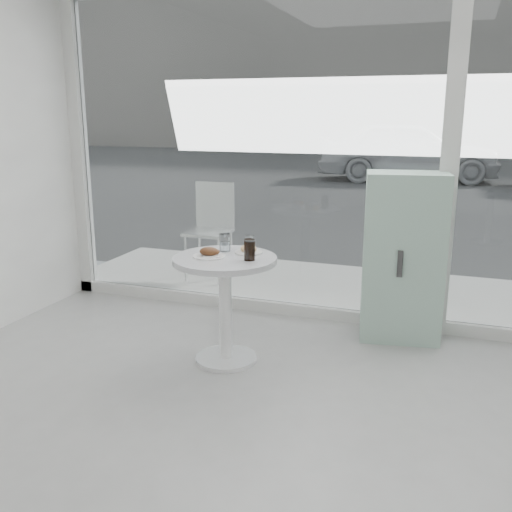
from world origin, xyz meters
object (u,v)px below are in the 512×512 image
at_px(patio_chair, 211,224).
at_px(water_tumbler_b, 249,244).
at_px(plate_donut, 249,250).
at_px(main_table, 225,287).
at_px(plate_fritter, 210,253).
at_px(cola_glass, 250,250).
at_px(car_white, 408,150).
at_px(water_tumbler_a, 225,243).
at_px(mint_cabinet, 403,257).

relative_size(patio_chair, water_tumbler_b, 9.02).
bearing_deg(plate_donut, patio_chair, 121.93).
bearing_deg(water_tumbler_b, patio_chair, 122.62).
xyz_separation_m(main_table, water_tumbler_b, (0.09, 0.24, 0.27)).
distance_m(plate_fritter, water_tumbler_b, 0.33).
bearing_deg(main_table, patio_chair, 116.73).
height_order(plate_fritter, cola_glass, cola_glass).
bearing_deg(plate_donut, car_white, 89.77).
relative_size(plate_fritter, water_tumbler_a, 1.78).
height_order(water_tumbler_a, water_tumbler_b, water_tumbler_a).
relative_size(car_white, cola_glass, 31.42).
height_order(patio_chair, cola_glass, patio_chair).
bearing_deg(plate_donut, water_tumbler_a, -179.66).
bearing_deg(main_table, car_white, 89.21).
relative_size(main_table, car_white, 0.17).
bearing_deg(plate_fritter, patio_chair, 113.80).
bearing_deg(plate_donut, main_table, -126.17).
height_order(plate_donut, cola_glass, cola_glass).
bearing_deg(patio_chair, water_tumbler_a, -64.84).
relative_size(car_white, water_tumbler_a, 35.58).
xyz_separation_m(car_white, cola_glass, (0.03, -11.80, 0.07)).
bearing_deg(plate_fritter, plate_donut, 42.90).
xyz_separation_m(plate_fritter, cola_glass, (0.29, 0.01, 0.04)).
xyz_separation_m(main_table, cola_glass, (0.19, -0.03, 0.29)).
distance_m(patio_chair, water_tumbler_b, 1.86).
bearing_deg(car_white, water_tumbler_a, 169.41).
distance_m(main_table, water_tumbler_b, 0.37).
height_order(mint_cabinet, plate_donut, mint_cabinet).
height_order(plate_fritter, plate_donut, plate_fritter).
bearing_deg(water_tumbler_a, cola_glass, -35.74).
height_order(main_table, water_tumbler_b, water_tumbler_b).
bearing_deg(water_tumbler_b, main_table, -111.18).
relative_size(plate_fritter, cola_glass, 1.57).
bearing_deg(water_tumbler_b, plate_donut, -73.47).
bearing_deg(plate_donut, cola_glass, -67.67).
relative_size(patio_chair, car_white, 0.22).
bearing_deg(main_table, plate_donut, 53.83).
distance_m(car_white, plate_fritter, 11.82).
distance_m(mint_cabinet, water_tumbler_a, 1.39).
distance_m(car_white, water_tumbler_b, 11.54).
bearing_deg(water_tumbler_a, plate_fritter, -99.43).
relative_size(mint_cabinet, car_white, 0.29).
relative_size(car_white, plate_donut, 23.01).
bearing_deg(patio_chair, plate_donut, -60.09).
xyz_separation_m(water_tumbler_a, cola_glass, (0.25, -0.18, 0.01)).
height_order(water_tumbler_b, cola_glass, cola_glass).
xyz_separation_m(mint_cabinet, water_tumbler_b, (-1.02, -0.64, 0.17)).
bearing_deg(car_white, plate_donut, 170.29).
xyz_separation_m(plate_fritter, water_tumbler_a, (0.03, 0.20, 0.03)).
xyz_separation_m(main_table, patio_chair, (-0.90, 1.80, 0.06)).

